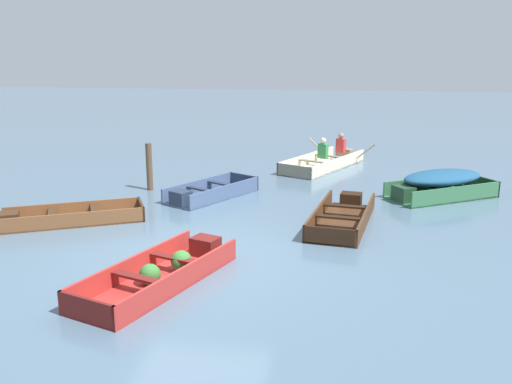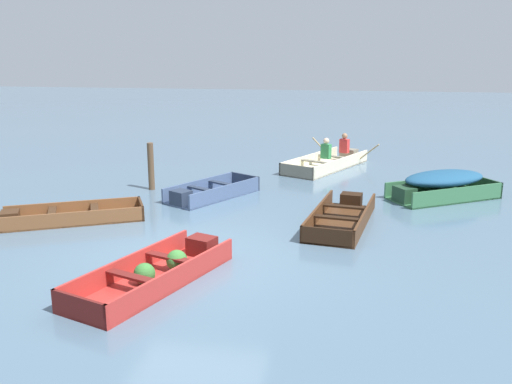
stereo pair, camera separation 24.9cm
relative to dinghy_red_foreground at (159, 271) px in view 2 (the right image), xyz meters
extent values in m
plane|color=slate|center=(0.20, 1.09, -0.14)|extent=(80.00, 80.00, 0.00)
cube|color=#AD2D28|center=(-0.06, -0.14, -0.12)|extent=(2.01, 3.20, 0.04)
cube|color=#AD2D28|center=(-0.51, 0.02, 0.04)|extent=(1.10, 2.86, 0.36)
cube|color=#AD2D28|center=(0.40, -0.31, 0.04)|extent=(1.10, 2.86, 0.36)
cube|color=maroon|center=(-0.58, -1.54, 0.04)|extent=(0.97, 0.40, 0.36)
cube|color=maroon|center=(0.40, 1.11, 0.06)|extent=(0.55, 0.50, 0.33)
cube|color=maroon|center=(0.10, 0.28, 0.13)|extent=(0.92, 0.47, 0.04)
cube|color=maroon|center=(-0.22, -0.57, 0.13)|extent=(0.92, 0.47, 0.04)
sphere|color=#387533|center=(0.19, 0.33, 0.07)|extent=(0.35, 0.35, 0.35)
sphere|color=#387533|center=(-0.13, -0.28, 0.06)|extent=(0.33, 0.33, 0.33)
cube|color=#475B7F|center=(-0.41, 5.15, -0.12)|extent=(2.06, 2.61, 0.04)
cube|color=#475B7F|center=(-0.01, 4.92, 0.04)|extent=(1.28, 2.15, 0.37)
cube|color=#475B7F|center=(-0.80, 5.37, 0.04)|extent=(1.28, 2.15, 0.37)
cube|color=#273246|center=(0.20, 6.19, 0.04)|extent=(0.85, 0.52, 0.37)
cube|color=#273246|center=(-0.93, 4.24, 0.06)|extent=(0.55, 0.53, 0.33)
cube|color=#273246|center=(-0.59, 4.83, 0.13)|extent=(0.82, 0.57, 0.04)
cube|color=#273246|center=(-0.22, 5.46, 0.13)|extent=(0.82, 0.57, 0.04)
cube|color=#4C2D19|center=(2.76, 3.45, -0.12)|extent=(1.47, 3.04, 0.04)
cube|color=#4C2D19|center=(2.28, 3.52, 0.03)|extent=(0.49, 2.89, 0.35)
cube|color=#4C2D19|center=(3.25, 3.37, 0.03)|extent=(0.49, 2.89, 0.35)
cube|color=black|center=(2.55, 2.03, 0.03)|extent=(1.03, 0.21, 0.35)
cube|color=black|center=(2.96, 4.71, 0.05)|extent=(0.51, 0.43, 0.31)
cube|color=black|center=(2.83, 3.88, 0.12)|extent=(0.95, 0.30, 0.04)
cube|color=black|center=(2.70, 3.02, 0.12)|extent=(0.95, 0.30, 0.04)
cube|color=#387047|center=(5.16, 5.95, -0.12)|extent=(2.83, 2.34, 0.04)
cube|color=#387047|center=(5.44, 5.50, 0.06)|extent=(2.27, 1.44, 0.40)
cube|color=#387047|center=(4.88, 6.40, 0.06)|extent=(2.27, 1.44, 0.40)
cube|color=#1E3D27|center=(6.26, 6.64, 0.06)|extent=(0.63, 0.97, 0.40)
cube|color=#1E3D27|center=(4.19, 5.35, 0.08)|extent=(0.57, 0.61, 0.36)
cube|color=#1E3D27|center=(4.82, 5.74, 0.15)|extent=(0.67, 0.94, 0.04)
cube|color=#1E3D27|center=(5.49, 6.16, 0.15)|extent=(0.67, 0.94, 0.04)
ellipsoid|color=navy|center=(5.16, 5.95, 0.36)|extent=(2.40, 2.04, 0.36)
cube|color=brown|center=(-2.82, 2.71, -0.12)|extent=(2.97, 2.10, 0.04)
cube|color=brown|center=(-2.63, 2.32, 0.02)|extent=(2.59, 1.31, 0.32)
cube|color=brown|center=(-3.02, 3.10, 0.02)|extent=(2.59, 1.31, 0.32)
cube|color=#3F2716|center=(-1.57, 3.33, 0.02)|extent=(0.46, 0.85, 0.32)
cube|color=#3F2716|center=(-3.94, 2.16, 0.03)|extent=(0.51, 0.53, 0.29)
cube|color=#3F2716|center=(-3.21, 2.52, 0.10)|extent=(0.51, 0.81, 0.04)
cube|color=#3F2716|center=(-2.44, 2.90, 0.10)|extent=(0.51, 0.81, 0.04)
cube|color=beige|center=(2.15, 9.10, -0.12)|extent=(2.53, 3.59, 0.04)
cube|color=beige|center=(1.66, 9.34, 0.04)|extent=(1.56, 3.11, 0.37)
cube|color=beige|center=(2.64, 8.86, 0.04)|extent=(1.56, 3.11, 0.37)
cube|color=gray|center=(1.40, 7.58, 0.04)|extent=(1.04, 0.54, 0.37)
cube|color=gray|center=(2.82, 10.48, 0.06)|extent=(0.62, 0.55, 0.33)
cube|color=gray|center=(2.37, 9.56, 0.13)|extent=(1.00, 0.60, 0.04)
cube|color=gray|center=(1.92, 8.64, 0.13)|extent=(1.00, 0.60, 0.04)
cube|color=#338C4C|center=(2.15, 9.10, 0.37)|extent=(0.33, 0.28, 0.44)
sphere|color=beige|center=(2.15, 9.10, 0.69)|extent=(0.18, 0.18, 0.18)
cube|color=red|center=(2.68, 10.18, 0.37)|extent=(0.33, 0.28, 0.44)
sphere|color=#9E7051|center=(2.68, 10.18, 0.69)|extent=(0.18, 0.18, 0.18)
cylinder|color=tan|center=(1.90, 10.56, 0.27)|extent=(0.60, 0.32, 0.55)
cylinder|color=tan|center=(3.46, 9.80, 0.27)|extent=(0.60, 0.32, 0.55)
cylinder|color=brown|center=(-2.15, 5.64, 0.47)|extent=(0.16, 0.16, 1.22)
camera|label=1|loc=(2.69, -8.07, 3.44)|focal=40.00mm
camera|label=2|loc=(2.94, -8.03, 3.44)|focal=40.00mm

